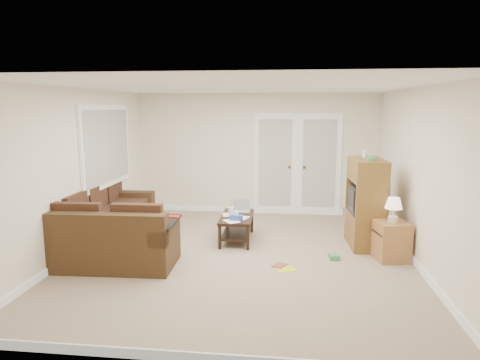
# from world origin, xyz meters

# --- Properties ---
(floor) EXTENTS (5.50, 5.50, 0.00)m
(floor) POSITION_xyz_m (0.00, 0.00, 0.00)
(floor) COLOR tan
(floor) RESTS_ON ground
(ceiling) EXTENTS (5.00, 5.50, 0.02)m
(ceiling) POSITION_xyz_m (0.00, 0.00, 2.50)
(ceiling) COLOR white
(ceiling) RESTS_ON wall_back
(wall_left) EXTENTS (0.02, 5.50, 2.50)m
(wall_left) POSITION_xyz_m (-2.50, 0.00, 1.25)
(wall_left) COLOR white
(wall_left) RESTS_ON floor
(wall_right) EXTENTS (0.02, 5.50, 2.50)m
(wall_right) POSITION_xyz_m (2.50, 0.00, 1.25)
(wall_right) COLOR white
(wall_right) RESTS_ON floor
(wall_back) EXTENTS (5.00, 0.02, 2.50)m
(wall_back) POSITION_xyz_m (0.00, 2.75, 1.25)
(wall_back) COLOR white
(wall_back) RESTS_ON floor
(wall_front) EXTENTS (5.00, 0.02, 2.50)m
(wall_front) POSITION_xyz_m (0.00, -2.75, 1.25)
(wall_front) COLOR white
(wall_front) RESTS_ON floor
(baseboards) EXTENTS (5.00, 5.50, 0.10)m
(baseboards) POSITION_xyz_m (0.00, 0.00, 0.05)
(baseboards) COLOR silver
(baseboards) RESTS_ON floor
(french_doors) EXTENTS (1.80, 0.05, 2.13)m
(french_doors) POSITION_xyz_m (0.85, 2.71, 1.04)
(french_doors) COLOR silver
(french_doors) RESTS_ON floor
(window_left) EXTENTS (0.05, 1.92, 1.42)m
(window_left) POSITION_xyz_m (-2.46, 1.00, 1.55)
(window_left) COLOR silver
(window_left) RESTS_ON wall_left
(sectional_sofa) EXTENTS (1.92, 2.76, 0.84)m
(sectional_sofa) POSITION_xyz_m (-2.06, 0.06, 0.33)
(sectional_sofa) COLOR #452F1A
(sectional_sofa) RESTS_ON floor
(coffee_table) EXTENTS (0.54, 1.05, 0.71)m
(coffee_table) POSITION_xyz_m (-0.16, 0.80, 0.23)
(coffee_table) COLOR black
(coffee_table) RESTS_ON floor
(tv_armoire) EXTENTS (0.53, 0.91, 1.52)m
(tv_armoire) POSITION_xyz_m (1.92, 0.74, 0.72)
(tv_armoire) COLOR brown
(tv_armoire) RESTS_ON floor
(side_cabinet) EXTENTS (0.52, 0.52, 0.93)m
(side_cabinet) POSITION_xyz_m (2.20, 0.12, 0.34)
(side_cabinet) COLOR #A4703C
(side_cabinet) RESTS_ON floor
(space_heater) EXTENTS (0.13, 0.12, 0.27)m
(space_heater) POSITION_xyz_m (1.86, 2.45, 0.14)
(space_heater) COLOR white
(space_heater) RESTS_ON floor
(floor_magazine) EXTENTS (0.32, 0.29, 0.01)m
(floor_magazine) POSITION_xyz_m (0.68, -0.44, 0.00)
(floor_magazine) COLOR gold
(floor_magazine) RESTS_ON floor
(floor_greenbox) EXTENTS (0.16, 0.20, 0.07)m
(floor_greenbox) POSITION_xyz_m (1.37, 0.05, 0.04)
(floor_greenbox) COLOR #408C56
(floor_greenbox) RESTS_ON floor
(floor_book) EXTENTS (0.23, 0.26, 0.02)m
(floor_book) POSITION_xyz_m (0.51, -0.29, 0.01)
(floor_book) COLOR brown
(floor_book) RESTS_ON floor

